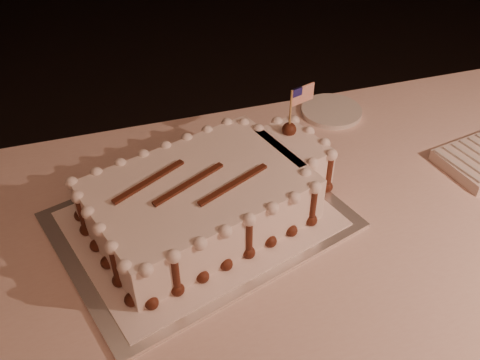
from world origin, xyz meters
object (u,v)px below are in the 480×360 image
object	(u,v)px
cake_board	(201,220)
sheet_cake	(212,195)
banquet_table	(357,308)
side_plate	(331,111)

from	to	relation	value
cake_board	sheet_cake	size ratio (longest dim) A/B	1.01
banquet_table	side_plate	xyz separation A→B (m)	(0.03, 0.32, 0.38)
banquet_table	sheet_cake	distance (m)	0.56
banquet_table	sheet_cake	world-z (taller)	sheet_cake
cake_board	side_plate	size ratio (longest dim) A/B	3.49
banquet_table	side_plate	world-z (taller)	side_plate
banquet_table	side_plate	distance (m)	0.50
sheet_cake	side_plate	bearing A→B (deg)	35.61
banquet_table	sheet_cake	size ratio (longest dim) A/B	4.67
cake_board	sheet_cake	xyz separation A→B (m)	(0.03, 0.01, 0.05)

